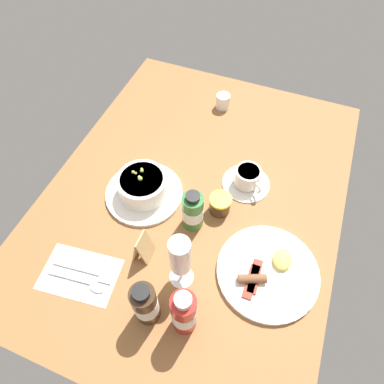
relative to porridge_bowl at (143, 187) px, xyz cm
name	(u,v)px	position (x,y,z in cm)	size (l,w,h in cm)	color
ground_plane	(195,195)	(-5.91, 13.57, -5.11)	(110.00, 84.00, 3.00)	brown
porridge_bowl	(143,187)	(0.00, 0.00, 0.00)	(22.45, 22.45, 8.41)	white
cutlery_setting	(81,275)	(28.16, -4.06, -3.36)	(14.88, 20.53, 0.90)	white
coffee_cup	(247,179)	(-14.44, 26.85, -0.88)	(14.15, 14.15, 6.34)	white
creamer_jug	(223,101)	(-44.26, 9.54, -0.95)	(4.83, 5.81, 5.70)	white
wine_glass	(180,258)	(19.38, 19.77, 8.40)	(6.13, 6.13, 18.87)	white
jam_jar	(220,204)	(-2.96, 22.26, -0.71)	(6.19, 6.19, 5.72)	#452E19
sauce_bottle_red	(184,313)	(29.29, 24.61, 4.69)	(5.57, 5.57, 18.07)	#B21E19
sauce_bottle_green	(193,211)	(3.73, 16.72, 2.61)	(5.76, 5.76, 13.54)	#337233
sauce_bottle_brown	(145,304)	(30.41, 15.93, 3.77)	(5.72, 5.72, 16.04)	#382314
breakfast_plate	(268,272)	(10.49, 39.60, -2.71)	(25.71, 25.71, 3.70)	white
menu_card	(142,246)	(17.17, 8.28, 1.06)	(5.08, 4.38, 9.42)	tan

